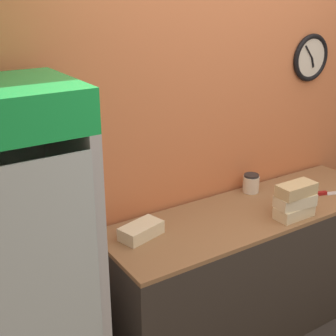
{
  "coord_description": "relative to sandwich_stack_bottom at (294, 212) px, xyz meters",
  "views": [
    {
      "loc": [
        -1.86,
        -1.06,
        2.16
      ],
      "look_at": [
        -0.67,
        0.8,
        1.31
      ],
      "focal_mm": 50.0,
      "sensor_mm": 36.0,
      "label": 1
    }
  ],
  "objects": [
    {
      "name": "sandwich_flat_left",
      "position": [
        -0.89,
        0.29,
        0.0
      ],
      "size": [
        0.27,
        0.19,
        0.07
      ],
      "color": "beige",
      "rests_on": "prep_counter"
    },
    {
      "name": "sandwich_stack_top",
      "position": [
        0.0,
        0.0,
        0.14
      ],
      "size": [
        0.24,
        0.12,
        0.07
      ],
      "color": "tan",
      "rests_on": "sandwich_stack_middle"
    },
    {
      "name": "prep_counter",
      "position": [
        -0.13,
        0.2,
        -0.47
      ],
      "size": [
        1.96,
        0.6,
        0.87
      ],
      "color": "#332D28",
      "rests_on": "ground_plane"
    },
    {
      "name": "chefs_knife",
      "position": [
        0.44,
        0.11,
        -0.03
      ],
      "size": [
        0.33,
        0.14,
        0.02
      ],
      "color": "silver",
      "rests_on": "prep_counter"
    },
    {
      "name": "wall_back",
      "position": [
        -0.13,
        0.55,
        0.44
      ],
      "size": [
        5.2,
        0.09,
        2.7
      ],
      "color": "#D17547",
      "rests_on": "ground_plane"
    },
    {
      "name": "condiment_jar",
      "position": [
        0.04,
        0.42,
        0.03
      ],
      "size": [
        0.11,
        0.11,
        0.12
      ],
      "color": "silver",
      "rests_on": "prep_counter"
    },
    {
      "name": "sandwich_stack_bottom",
      "position": [
        0.0,
        0.0,
        0.0
      ],
      "size": [
        0.24,
        0.12,
        0.07
      ],
      "color": "beige",
      "rests_on": "prep_counter"
    },
    {
      "name": "sandwich_stack_middle",
      "position": [
        0.0,
        0.0,
        0.07
      ],
      "size": [
        0.25,
        0.14,
        0.07
      ],
      "color": "beige",
      "rests_on": "sandwich_stack_bottom"
    }
  ]
}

